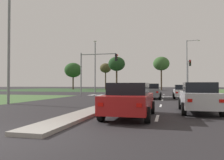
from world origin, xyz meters
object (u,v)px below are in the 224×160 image
at_px(car_red_fifth, 130,100).
at_px(car_grey_sixth, 152,91).
at_px(car_silver_second, 199,97).
at_px(treeline_fourth, 161,64).
at_px(street_lamp_second, 95,65).
at_px(car_maroon_third, 202,89).
at_px(car_white_near, 182,91).
at_px(car_blue_fourth, 136,88).
at_px(street_lamp_third, 188,63).
at_px(treeline_near, 73,70).
at_px(treeline_second, 106,68).
at_px(pedestrian_at_median, 149,86).
at_px(traffic_signal_near_left, 94,66).
at_px(traffic_signal_far_right, 189,70).
at_px(street_lamp_near, 7,36).
at_px(treeline_third, 117,64).

relative_size(car_red_fifth, car_grey_sixth, 1.00).
xyz_separation_m(car_silver_second, treeline_fourth, (-3.06, 48.20, 6.24)).
bearing_deg(street_lamp_second, car_maroon_third, -1.57).
bearing_deg(car_white_near, car_blue_fourth, 110.88).
xyz_separation_m(street_lamp_third, treeline_near, (-32.02, 14.44, -0.05)).
bearing_deg(treeline_second, car_maroon_third, -51.53).
bearing_deg(treeline_second, treeline_fourth, -13.49).
relative_size(car_silver_second, pedestrian_at_median, 2.66).
distance_m(street_lamp_second, treeline_near, 31.20).
bearing_deg(traffic_signal_near_left, traffic_signal_far_right, 41.11).
bearing_deg(street_lamp_near, treeline_near, 108.09).
bearing_deg(treeline_near, traffic_signal_far_right, -35.66).
xyz_separation_m(street_lamp_third, treeline_third, (-17.79, 11.62, 1.24)).
distance_m(car_white_near, traffic_signal_near_left, 12.29).
bearing_deg(street_lamp_near, car_grey_sixth, 42.01).
relative_size(car_red_fifth, street_lamp_third, 0.43).
height_order(car_white_near, pedestrian_at_median, pedestrian_at_median).
xyz_separation_m(car_red_fifth, treeline_fourth, (0.26, 50.72, 6.25)).
bearing_deg(car_grey_sixth, car_maroon_third, 60.03).
xyz_separation_m(car_maroon_third, car_blue_fourth, (-11.41, 10.16, 0.07)).
bearing_deg(treeline_second, pedestrian_at_median, -47.51).
relative_size(car_white_near, treeline_near, 0.55).
height_order(car_silver_second, car_maroon_third, car_silver_second).
xyz_separation_m(car_maroon_third, treeline_second, (-23.15, 29.14, 5.66)).
distance_m(car_red_fifth, treeline_fourth, 51.11).
bearing_deg(treeline_second, car_white_near, -63.64).
distance_m(treeline_third, treeline_fourth, 12.10).
height_order(car_grey_sixth, pedestrian_at_median, pedestrian_at_median).
xyz_separation_m(car_white_near, car_grey_sixth, (-3.19, -1.27, 0.06)).
bearing_deg(car_red_fifth, car_maroon_third, 74.99).
bearing_deg(car_silver_second, traffic_signal_near_left, 124.81).
xyz_separation_m(treeline_near, treeline_second, (9.76, 1.81, 0.54)).
distance_m(treeline_second, treeline_fourth, 17.04).
relative_size(car_red_fifth, treeline_third, 0.50).
relative_size(car_grey_sixth, street_lamp_second, 0.53).
relative_size(car_silver_second, car_grey_sixth, 0.95).
height_order(car_maroon_third, car_grey_sixth, car_grey_sixth).
distance_m(car_blue_fourth, treeline_near, 27.98).
xyz_separation_m(car_silver_second, treeline_near, (-29.38, 50.36, 5.06)).
relative_size(car_red_fifth, street_lamp_near, 0.49).
xyz_separation_m(car_blue_fourth, treeline_fourth, (4.82, 15.00, 6.23)).
distance_m(car_white_near, street_lamp_second, 17.85).
bearing_deg(pedestrian_at_median, car_blue_fourth, -18.25).
xyz_separation_m(treeline_second, treeline_fourth, (16.56, -3.97, 0.63)).
bearing_deg(traffic_signal_far_right, treeline_near, 144.34).
height_order(car_silver_second, pedestrian_at_median, pedestrian_at_median).
distance_m(car_maroon_third, traffic_signal_far_right, 5.96).
bearing_deg(car_blue_fourth, street_lamp_near, 79.63).
xyz_separation_m(car_red_fifth, street_lamp_second, (-10.21, 26.02, 4.11)).
relative_size(car_white_near, treeline_second, 0.56).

